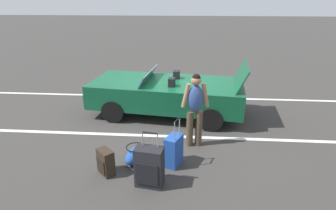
{
  "coord_description": "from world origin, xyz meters",
  "views": [
    {
      "loc": [
        -0.55,
        7.09,
        3.13
      ],
      "look_at": [
        -0.12,
        1.22,
        0.75
      ],
      "focal_mm": 29.04,
      "sensor_mm": 36.0,
      "label": 1
    }
  ],
  "objects_px": {
    "convertible_car": "(160,93)",
    "traveler_person": "(195,107)",
    "suitcase_large_black": "(149,167)",
    "duffel_bag": "(136,154)",
    "suitcase_small_carryon": "(106,162)",
    "suitcase_medium_bright": "(173,151)"
  },
  "relations": [
    {
      "from": "convertible_car",
      "to": "traveler_person",
      "type": "height_order",
      "value": "traveler_person"
    },
    {
      "from": "suitcase_large_black",
      "to": "duffel_bag",
      "type": "height_order",
      "value": "suitcase_large_black"
    },
    {
      "from": "suitcase_small_carryon",
      "to": "suitcase_medium_bright",
      "type": "bearing_deg",
      "value": 152.49
    },
    {
      "from": "suitcase_small_carryon",
      "to": "traveler_person",
      "type": "relative_size",
      "value": 0.3
    },
    {
      "from": "convertible_car",
      "to": "suitcase_large_black",
      "type": "xyz_separation_m",
      "value": [
        -0.14,
        3.2,
        -0.22
      ]
    },
    {
      "from": "suitcase_medium_bright",
      "to": "duffel_bag",
      "type": "xyz_separation_m",
      "value": [
        0.77,
        -0.04,
        -0.15
      ]
    },
    {
      "from": "suitcase_large_black",
      "to": "suitcase_small_carryon",
      "type": "bearing_deg",
      "value": -98.2
    },
    {
      "from": "traveler_person",
      "to": "suitcase_small_carryon",
      "type": "bearing_deg",
      "value": 118.09
    },
    {
      "from": "convertible_car",
      "to": "traveler_person",
      "type": "relative_size",
      "value": 2.63
    },
    {
      "from": "suitcase_medium_bright",
      "to": "duffel_bag",
      "type": "distance_m",
      "value": 0.78
    },
    {
      "from": "suitcase_large_black",
      "to": "suitcase_small_carryon",
      "type": "height_order",
      "value": "suitcase_large_black"
    },
    {
      "from": "suitcase_small_carryon",
      "to": "duffel_bag",
      "type": "height_order",
      "value": "suitcase_small_carryon"
    },
    {
      "from": "convertible_car",
      "to": "duffel_bag",
      "type": "bearing_deg",
      "value": 91.42
    },
    {
      "from": "suitcase_small_carryon",
      "to": "suitcase_large_black",
      "type": "bearing_deg",
      "value": 117.48
    },
    {
      "from": "convertible_car",
      "to": "traveler_person",
      "type": "bearing_deg",
      "value": 125.2
    },
    {
      "from": "suitcase_small_carryon",
      "to": "duffel_bag",
      "type": "bearing_deg",
      "value": 177.49
    },
    {
      "from": "duffel_bag",
      "to": "traveler_person",
      "type": "height_order",
      "value": "traveler_person"
    },
    {
      "from": "suitcase_large_black",
      "to": "duffel_bag",
      "type": "relative_size",
      "value": 1.44
    },
    {
      "from": "duffel_bag",
      "to": "traveler_person",
      "type": "relative_size",
      "value": 0.43
    },
    {
      "from": "duffel_bag",
      "to": "suitcase_medium_bright",
      "type": "bearing_deg",
      "value": 176.7
    },
    {
      "from": "suitcase_large_black",
      "to": "traveler_person",
      "type": "distance_m",
      "value": 1.75
    },
    {
      "from": "convertible_car",
      "to": "suitcase_medium_bright",
      "type": "relative_size",
      "value": 4.33
    }
  ]
}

